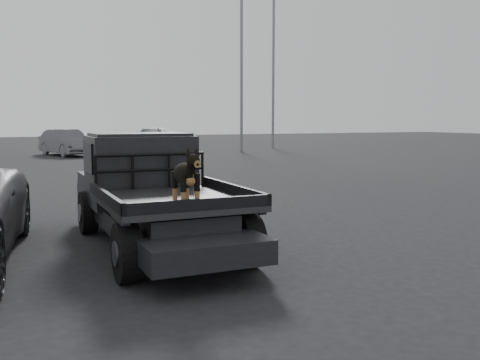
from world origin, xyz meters
name	(u,v)px	position (x,y,z in m)	size (l,w,h in m)	color
ground	(235,270)	(0.00, 0.00, 0.00)	(120.00, 120.00, 0.00)	black
flatbed_ute	(155,219)	(-0.63, 1.75, 0.46)	(2.00, 5.40, 0.92)	black
ute_cab	(140,158)	(-0.63, 2.70, 1.36)	(1.72, 1.30, 0.88)	black
headache_rack	(151,172)	(-0.63, 1.95, 1.20)	(1.80, 0.08, 0.55)	black
dog	(186,179)	(-0.72, -0.08, 1.29)	(0.32, 0.60, 0.74)	black
distant_car_a	(66,143)	(0.54, 24.80, 0.73)	(1.55, 4.44, 1.46)	#4F4E54
distant_car_b	(150,137)	(7.62, 33.49, 0.69)	(1.92, 4.73, 1.37)	#48484D
floodlight_mid	(241,39)	(11.01, 24.15, 6.92)	(1.08, 0.28, 12.66)	slate
floodlight_far	(274,25)	(14.73, 27.01, 8.46)	(1.08, 0.28, 15.71)	slate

